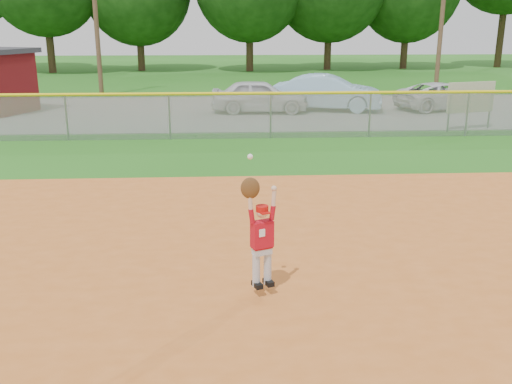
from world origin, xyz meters
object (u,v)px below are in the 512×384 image
car_blue (328,93)px  car_white_b (442,96)px  car_white_a (260,96)px  sponsor_sign (471,99)px  ballplayer (260,233)px

car_blue → car_white_b: size_ratio=1.10×
car_white_a → car_blue: bearing=-78.2°
car_blue → sponsor_sign: (4.24, -4.90, 0.34)m
sponsor_sign → car_white_a: bearing=148.3°
car_blue → car_white_b: bearing=-74.9°
car_white_a → car_white_b: car_white_a is taller
car_white_b → ballplayer: 19.64m
sponsor_sign → ballplayer: ballplayer is taller
car_white_a → car_white_b: (8.08, 0.45, -0.11)m
car_blue → sponsor_sign: sponsor_sign is taller
car_white_a → car_white_b: bearing=-83.6°
car_blue → ballplayer: (-4.03, -17.39, 0.17)m
car_white_a → car_white_b: 8.10m
car_white_b → car_white_a: bearing=75.6°
car_blue → sponsor_sign: size_ratio=2.46×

